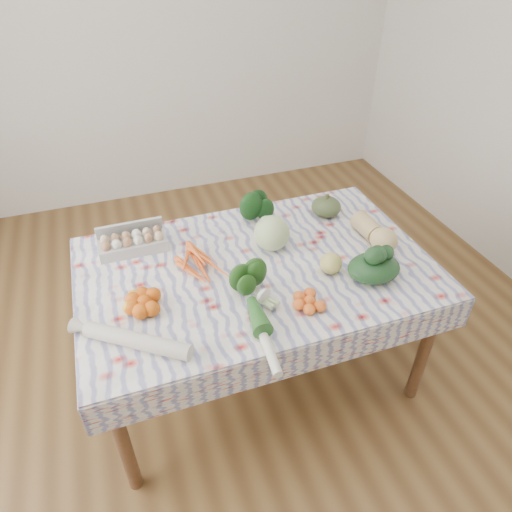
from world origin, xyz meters
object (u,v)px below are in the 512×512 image
(dining_table, at_px, (256,279))
(cabbage, at_px, (272,233))
(kabocha_squash, at_px, (326,207))
(grapefruit, at_px, (331,263))
(egg_carton, at_px, (133,244))
(butternut_squash, at_px, (375,231))

(dining_table, height_order, cabbage, cabbage)
(kabocha_squash, bearing_deg, grapefruit, -113.88)
(dining_table, xyz_separation_m, grapefruit, (0.31, -0.16, 0.13))
(egg_carton, height_order, cabbage, cabbage)
(dining_table, xyz_separation_m, cabbage, (0.12, 0.11, 0.17))
(dining_table, relative_size, egg_carton, 4.87)
(dining_table, height_order, egg_carton, egg_carton)
(cabbage, distance_m, butternut_squash, 0.52)
(dining_table, distance_m, butternut_squash, 0.65)
(dining_table, bearing_deg, butternut_squash, -0.96)
(dining_table, relative_size, grapefruit, 15.61)
(kabocha_squash, xyz_separation_m, cabbage, (-0.39, -0.19, 0.04))
(egg_carton, xyz_separation_m, kabocha_squash, (1.05, -0.01, 0.01))
(cabbage, height_order, butternut_squash, cabbage)
(kabocha_squash, bearing_deg, butternut_squash, -69.68)
(dining_table, xyz_separation_m, egg_carton, (-0.53, 0.31, 0.13))
(cabbage, relative_size, grapefruit, 1.72)
(kabocha_squash, distance_m, cabbage, 0.44)
(egg_carton, bearing_deg, butternut_squash, -15.69)
(egg_carton, distance_m, butternut_squash, 1.20)
(egg_carton, relative_size, butternut_squash, 1.14)
(cabbage, bearing_deg, dining_table, -137.39)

